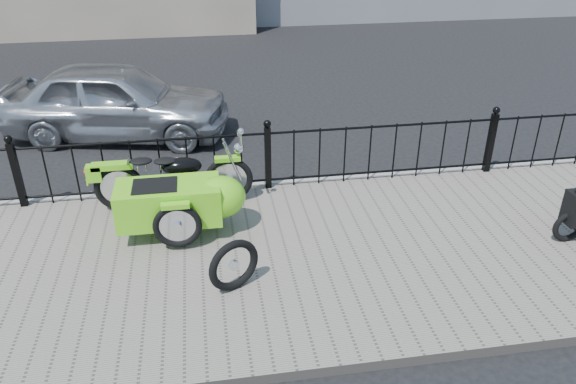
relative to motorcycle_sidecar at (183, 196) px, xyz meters
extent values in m
plane|color=black|center=(1.23, -0.34, -0.59)|extent=(120.00, 120.00, 0.00)
cube|color=slate|center=(1.23, -0.84, -0.53)|extent=(30.00, 3.80, 0.12)
cube|color=gray|center=(1.23, 1.10, -0.53)|extent=(30.00, 0.10, 0.12)
cylinder|color=black|center=(1.23, 0.96, 0.40)|extent=(14.00, 0.04, 0.04)
cylinder|color=black|center=(1.23, 0.96, -0.35)|extent=(14.00, 0.04, 0.04)
cube|color=black|center=(-2.27, 0.96, 0.01)|extent=(0.09, 0.09, 0.96)
sphere|color=black|center=(-2.27, 0.96, 0.55)|extent=(0.11, 0.11, 0.11)
cube|color=black|center=(1.23, 0.96, 0.01)|extent=(0.09, 0.09, 0.96)
sphere|color=black|center=(1.23, 0.96, 0.55)|extent=(0.11, 0.11, 0.11)
cube|color=black|center=(4.73, 0.96, 0.01)|extent=(0.09, 0.09, 0.96)
sphere|color=black|center=(4.73, 0.96, 0.55)|extent=(0.11, 0.11, 0.11)
torus|color=black|center=(0.62, 0.61, -0.13)|extent=(0.69, 0.09, 0.69)
torus|color=black|center=(-0.88, 0.61, -0.13)|extent=(0.69, 0.09, 0.69)
torus|color=black|center=(-0.08, -0.53, -0.13)|extent=(0.60, 0.08, 0.60)
cube|color=gray|center=(-0.13, 0.61, -0.11)|extent=(0.34, 0.22, 0.24)
cylinder|color=black|center=(-0.13, 0.61, -0.18)|extent=(1.40, 0.04, 0.04)
ellipsoid|color=black|center=(-0.01, 0.61, 0.13)|extent=(0.54, 0.29, 0.26)
cylinder|color=silver|center=(0.80, 0.61, 0.49)|extent=(0.03, 0.56, 0.03)
cylinder|color=silver|center=(0.68, 0.61, 0.18)|extent=(0.25, 0.04, 0.59)
sphere|color=silver|center=(0.78, 0.61, 0.35)|extent=(0.15, 0.15, 0.15)
cube|color=#72E01C|center=(0.62, 0.61, 0.20)|extent=(0.36, 0.12, 0.06)
cube|color=#72E01C|center=(-0.93, 0.61, 0.21)|extent=(0.55, 0.16, 0.08)
ellipsoid|color=black|center=(-0.23, 0.61, 0.23)|extent=(0.31, 0.22, 0.08)
ellipsoid|color=black|center=(-0.55, 0.61, 0.25)|extent=(0.31, 0.22, 0.08)
sphere|color=red|center=(-1.28, 0.61, 0.15)|extent=(0.07, 0.07, 0.07)
cube|color=yellow|center=(-1.30, 0.71, -0.03)|extent=(0.02, 0.14, 0.10)
cube|color=#72E01C|center=(-0.18, -0.14, 0.00)|extent=(1.30, 0.62, 0.50)
ellipsoid|color=#72E01C|center=(0.47, -0.14, 0.02)|extent=(0.65, 0.60, 0.54)
cube|color=black|center=(-0.33, -0.14, 0.23)|extent=(0.55, 0.43, 0.06)
cube|color=#72E01C|center=(-0.08, -0.53, 0.16)|extent=(0.34, 0.11, 0.06)
torus|color=black|center=(4.79, -1.11, -0.26)|extent=(0.43, 0.07, 0.43)
torus|color=black|center=(0.54, -1.41, -0.16)|extent=(0.60, 0.37, 0.63)
imported|color=#B2B5B9|center=(-1.21, 3.67, 0.10)|extent=(4.30, 2.41, 1.38)
camera|label=1|loc=(0.33, -6.49, 3.49)|focal=35.00mm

